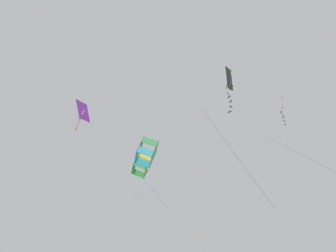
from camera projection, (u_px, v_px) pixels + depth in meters
kite_delta_near_right at (82, 112)px, 32.43m from camera, size 1.73×1.81×4.54m
kite_diamond_low_drifter at (229, 81)px, 18.32m from camera, size 2.26×2.09×7.97m
kite_box_far_centre at (142, 165)px, 33.07m from camera, size 3.26×2.97×6.69m
kite_box_mid_left at (147, 152)px, 25.85m from camera, size 2.44×2.25×5.80m
kite_diamond_near_left at (282, 104)px, 26.57m from camera, size 3.60×2.62×7.67m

